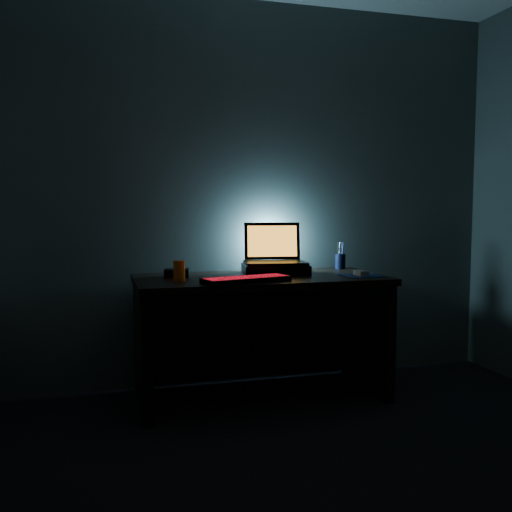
{
  "coord_description": "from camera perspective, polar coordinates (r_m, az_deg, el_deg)",
  "views": [
    {
      "loc": [
        -0.95,
        -1.66,
        1.17
      ],
      "look_at": [
        -0.04,
        1.57,
        0.88
      ],
      "focal_mm": 40.0,
      "sensor_mm": 36.0,
      "label": 1
    }
  ],
  "objects": [
    {
      "name": "mousepad",
      "position": [
        3.51,
        10.48,
        -1.96
      ],
      "size": [
        0.23,
        0.21,
        0.0
      ],
      "primitive_type": "cube",
      "rotation": [
        0.0,
        0.0,
        0.04
      ],
      "color": "navy",
      "rests_on": "desk"
    },
    {
      "name": "juice_glass",
      "position": [
        3.25,
        -7.68,
        -1.47
      ],
      "size": [
        0.08,
        0.08,
        0.11
      ],
      "primitive_type": "cylinder",
      "rotation": [
        0.0,
        0.0,
        0.26
      ],
      "color": "orange",
      "rests_on": "desk"
    },
    {
      "name": "keyboard",
      "position": [
        3.17,
        -0.97,
        -2.36
      ],
      "size": [
        0.52,
        0.28,
        0.03
      ],
      "rotation": [
        0.0,
        0.0,
        0.26
      ],
      "color": "black",
      "rests_on": "desk"
    },
    {
      "name": "desk",
      "position": [
        3.53,
        0.25,
        -6.1
      ],
      "size": [
        1.5,
        0.7,
        0.75
      ],
      "color": "black",
      "rests_on": "ground"
    },
    {
      "name": "room",
      "position": [
        1.91,
        14.18,
        7.26
      ],
      "size": [
        3.5,
        4.0,
        2.5
      ],
      "color": "black",
      "rests_on": "ground"
    },
    {
      "name": "router",
      "position": [
        3.44,
        -7.94,
        -1.68
      ],
      "size": [
        0.16,
        0.14,
        0.05
      ],
      "rotation": [
        0.0,
        0.0,
        -0.18
      ],
      "color": "black",
      "rests_on": "desk"
    },
    {
      "name": "laptop",
      "position": [
        3.61,
        1.81,
        0.2
      ],
      "size": [
        0.41,
        0.33,
        0.26
      ],
      "rotation": [
        0.0,
        0.0,
        -0.15
      ],
      "color": "black",
      "rests_on": "riser"
    },
    {
      "name": "riser",
      "position": [
        3.57,
        1.94,
        -1.31
      ],
      "size": [
        0.44,
        0.36,
        0.06
      ],
      "primitive_type": "cube",
      "rotation": [
        0.0,
        0.0,
        -0.15
      ],
      "color": "black",
      "rests_on": "desk"
    },
    {
      "name": "mouse",
      "position": [
        3.51,
        10.48,
        -1.68
      ],
      "size": [
        0.06,
        0.1,
        0.03
      ],
      "primitive_type": "cube",
      "rotation": [
        0.0,
        0.0,
        0.04
      ],
      "color": "gray",
      "rests_on": "mousepad"
    },
    {
      "name": "pen_cup",
      "position": [
        3.9,
        8.42,
        -0.53
      ],
      "size": [
        0.08,
        0.08,
        0.1
      ],
      "primitive_type": "cylinder",
      "rotation": [
        0.0,
        0.0,
        0.07
      ],
      "color": "black",
      "rests_on": "desk"
    }
  ]
}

